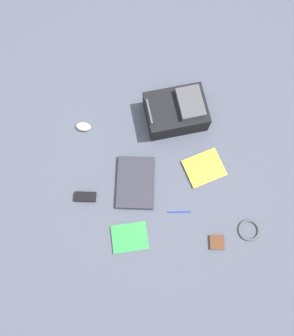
% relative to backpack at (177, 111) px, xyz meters
% --- Properties ---
extents(ground_plane, '(3.84, 3.84, 0.00)m').
position_rel_backpack_xyz_m(ground_plane, '(-0.35, 0.22, -0.09)').
color(ground_plane, '#4C5160').
extents(backpack, '(0.29, 0.40, 0.21)m').
position_rel_backpack_xyz_m(backpack, '(0.00, 0.00, 0.00)').
color(backpack, black).
rests_on(backpack, ground_plane).
extents(laptop, '(0.40, 0.32, 0.03)m').
position_rel_backpack_xyz_m(laptop, '(-0.41, 0.36, -0.07)').
color(laptop, '#24242C').
rests_on(laptop, ground_plane).
extents(book_red, '(0.24, 0.28, 0.02)m').
position_rel_backpack_xyz_m(book_red, '(-0.40, -0.10, -0.08)').
color(book_red, silver).
rests_on(book_red, ground_plane).
extents(book_comic, '(0.19, 0.24, 0.01)m').
position_rel_backpack_xyz_m(book_comic, '(-0.75, 0.47, -0.08)').
color(book_comic, silver).
rests_on(book_comic, ground_plane).
extents(computer_mouse, '(0.09, 0.12, 0.04)m').
position_rel_backpack_xyz_m(computer_mouse, '(0.05, 0.64, -0.07)').
color(computer_mouse, silver).
rests_on(computer_mouse, ground_plane).
extents(cable_coil, '(0.14, 0.14, 0.02)m').
position_rel_backpack_xyz_m(cable_coil, '(-0.86, -0.28, -0.08)').
color(cable_coil, '#4C4C51').
rests_on(cable_coil, ground_plane).
extents(power_brick, '(0.09, 0.15, 0.03)m').
position_rel_backpack_xyz_m(power_brick, '(-0.44, 0.70, -0.07)').
color(power_brick, black).
rests_on(power_brick, ground_plane).
extents(pen_black, '(0.04, 0.15, 0.01)m').
position_rel_backpack_xyz_m(pen_black, '(-0.65, 0.13, -0.08)').
color(pen_black, '#1933B2').
rests_on(pen_black, ground_plane).
extents(earbud_pouch, '(0.11, 0.11, 0.02)m').
position_rel_backpack_xyz_m(earbud_pouch, '(-0.89, -0.06, -0.08)').
color(earbud_pouch, '#59331E').
rests_on(earbud_pouch, ground_plane).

